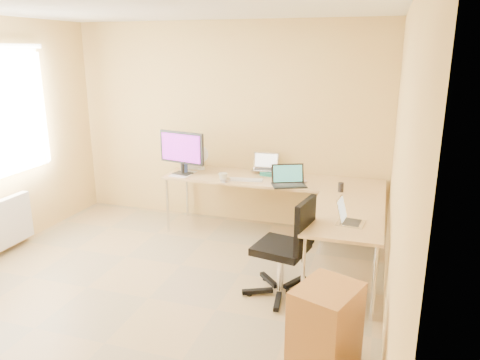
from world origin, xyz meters
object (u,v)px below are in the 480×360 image
(mug, at_px, (223,177))
(desk_fan, at_px, (201,158))
(monitor, at_px, (182,153))
(water_bottle, at_px, (184,161))
(keyboard, at_px, (246,180))
(laptop_return, at_px, (351,214))
(laptop_black, at_px, (289,176))
(office_chair, at_px, (281,245))
(cabinet, at_px, (325,329))
(desk_return, at_px, (344,249))
(laptop_center, at_px, (265,162))
(desk_main, at_px, (272,207))

(mug, bearing_deg, desk_fan, 135.78)
(monitor, xyz_separation_m, water_bottle, (0.00, 0.05, -0.12))
(keyboard, relative_size, laptop_return, 1.45)
(monitor, bearing_deg, keyboard, 9.72)
(monitor, xyz_separation_m, mug, (0.60, -0.16, -0.22))
(keyboard, distance_m, water_bottle, 0.86)
(laptop_black, bearing_deg, office_chair, -105.17)
(keyboard, height_order, laptop_return, laptop_return)
(laptop_black, bearing_deg, cabinet, -95.21)
(mug, bearing_deg, monitor, 165.36)
(desk_return, relative_size, laptop_black, 3.41)
(mug, distance_m, desk_fan, 0.66)
(water_bottle, bearing_deg, mug, -19.41)
(monitor, height_order, water_bottle, monitor)
(desk_return, relative_size, office_chair, 1.32)
(laptop_center, height_order, mug, laptop_center)
(desk_return, xyz_separation_m, monitor, (-2.10, 0.86, 0.64))
(mug, bearing_deg, cabinet, -54.34)
(mug, relative_size, cabinet, 0.17)
(laptop_black, relative_size, keyboard, 0.94)
(laptop_black, xyz_separation_m, cabinet, (0.71, -2.15, -0.49))
(desk_main, distance_m, monitor, 1.30)
(laptop_return, bearing_deg, desk_return, 18.83)
(desk_fan, distance_m, office_chair, 2.14)
(mug, height_order, desk_fan, desk_fan)
(laptop_center, relative_size, cabinet, 0.49)
(desk_return, height_order, monitor, monitor)
(keyboard, distance_m, cabinet, 2.57)
(laptop_center, relative_size, office_chair, 0.32)
(mug, xyz_separation_m, office_chair, (0.96, -1.10, -0.28))
(desk_return, height_order, laptop_center, laptop_center)
(desk_main, xyz_separation_m, monitor, (-1.13, -0.14, 0.64))
(water_bottle, height_order, laptop_return, water_bottle)
(monitor, distance_m, mug, 0.65)
(laptop_center, relative_size, laptop_black, 0.83)
(monitor, distance_m, laptop_black, 1.40)
(water_bottle, height_order, office_chair, water_bottle)
(laptop_black, relative_size, water_bottle, 1.25)
(desk_main, distance_m, mug, 0.74)
(desk_fan, xyz_separation_m, cabinet, (1.97, -2.55, -0.52))
(office_chair, bearing_deg, cabinet, -50.58)
(office_chair, bearing_deg, water_bottle, 150.79)
(monitor, bearing_deg, water_bottle, 102.32)
(laptop_black, bearing_deg, mug, 160.13)
(desk_fan, bearing_deg, cabinet, -74.85)
(laptop_center, height_order, water_bottle, water_bottle)
(monitor, distance_m, desk_fan, 0.35)
(water_bottle, relative_size, cabinet, 0.47)
(desk_main, xyz_separation_m, laptop_return, (1.03, -1.25, 0.46))
(cabinet, bearing_deg, monitor, 153.26)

